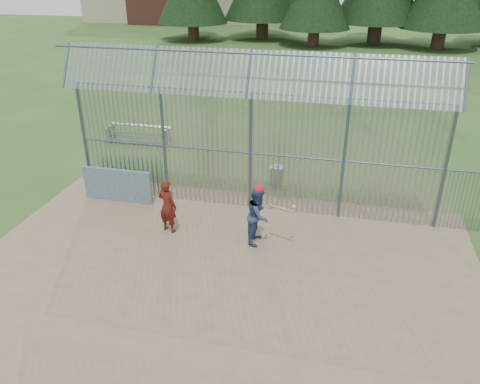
% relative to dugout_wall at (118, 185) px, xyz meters
% --- Properties ---
extents(ground, '(120.00, 120.00, 0.00)m').
position_rel_dugout_wall_xyz_m(ground, '(4.60, -2.90, -0.62)').
color(ground, '#2D511E').
rests_on(ground, ground).
extents(dirt_infield, '(14.00, 10.00, 0.02)m').
position_rel_dugout_wall_xyz_m(dirt_infield, '(4.60, -3.40, -0.61)').
color(dirt_infield, '#756047').
rests_on(dirt_infield, ground).
extents(dugout_wall, '(2.50, 0.12, 1.20)m').
position_rel_dugout_wall_xyz_m(dugout_wall, '(0.00, 0.00, 0.00)').
color(dugout_wall, '#38566B').
rests_on(dugout_wall, dirt_infield).
extents(batter, '(0.72, 0.90, 1.75)m').
position_rel_dugout_wall_xyz_m(batter, '(5.29, -1.50, 0.28)').
color(batter, navy).
rests_on(batter, dirt_infield).
extents(onlooker, '(0.73, 0.59, 1.75)m').
position_rel_dugout_wall_xyz_m(onlooker, '(2.46, -1.54, 0.27)').
color(onlooker, maroon).
rests_on(onlooker, dirt_infield).
extents(bg_kid_standing, '(0.79, 0.67, 1.37)m').
position_rel_dugout_wall_xyz_m(bg_kid_standing, '(7.53, 15.20, 0.06)').
color(bg_kid_standing, gray).
rests_on(bg_kid_standing, ground).
extents(batting_gear, '(1.25, 0.46, 0.64)m').
position_rel_dugout_wall_xyz_m(batting_gear, '(5.42, -1.53, 1.05)').
color(batting_gear, red).
rests_on(batting_gear, ground).
extents(trash_can, '(0.56, 0.56, 0.82)m').
position_rel_dugout_wall_xyz_m(trash_can, '(5.21, 2.60, -0.24)').
color(trash_can, gray).
rests_on(trash_can, ground).
extents(bleacher, '(3.00, 0.95, 0.72)m').
position_rel_dugout_wall_xyz_m(bleacher, '(-1.85, 5.77, -0.21)').
color(bleacher, gray).
rests_on(bleacher, ground).
extents(backstop_fence, '(20.09, 0.81, 5.30)m').
position_rel_dugout_wall_xyz_m(backstop_fence, '(6.41, 0.53, 1.74)').
color(backstop_fence, '#47566B').
rests_on(backstop_fence, ground).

